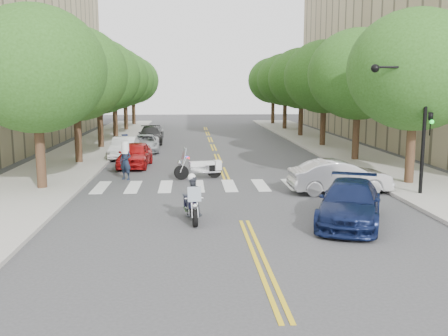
{
  "coord_description": "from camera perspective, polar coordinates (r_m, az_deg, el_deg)",
  "views": [
    {
      "loc": [
        -1.96,
        -17.34,
        4.79
      ],
      "look_at": [
        -0.44,
        3.95,
        1.3
      ],
      "focal_mm": 40.0,
      "sensor_mm": 36.0,
      "label": 1
    }
  ],
  "objects": [
    {
      "name": "parked_car_e",
      "position": [
        47.14,
        -8.02,
        4.15
      ],
      "size": [
        1.81,
        3.89,
        1.29
      ],
      "primitive_type": "imported",
      "rotation": [
        0.0,
        0.0,
        -0.08
      ],
      "color": "gray",
      "rests_on": "ground"
    },
    {
      "name": "sidewalk_left",
      "position": [
        40.34,
        -14.83,
        2.26
      ],
      "size": [
        5.0,
        60.0,
        0.15
      ],
      "primitive_type": "cube",
      "color": "#9E9991",
      "rests_on": "ground"
    },
    {
      "name": "tree_l_5",
      "position": [
        63.72,
        -10.39,
        9.82
      ],
      "size": [
        6.4,
        6.4,
        8.45
      ],
      "color": "#382316",
      "rests_on": "ground"
    },
    {
      "name": "tree_r_5",
      "position": [
        64.25,
        5.65,
        9.92
      ],
      "size": [
        6.4,
        6.4,
        8.45
      ],
      "color": "#382316",
      "rests_on": "ground"
    },
    {
      "name": "tree_l_4",
      "position": [
        55.77,
        -11.29,
        9.9
      ],
      "size": [
        6.4,
        6.4,
        8.45
      ],
      "color": "#382316",
      "rests_on": "ground"
    },
    {
      "name": "parked_car_d",
      "position": [
        42.94,
        -8.4,
        3.74
      ],
      "size": [
        2.33,
        5.06,
        1.43
      ],
      "primitive_type": "imported",
      "rotation": [
        0.0,
        0.0,
        0.07
      ],
      "color": "black",
      "rests_on": "ground"
    },
    {
      "name": "tree_l_0",
      "position": [
        24.34,
        -20.76,
        10.5
      ],
      "size": [
        6.4,
        6.4,
        8.45
      ],
      "color": "#382316",
      "rests_on": "ground"
    },
    {
      "name": "tree_r_1",
      "position": [
        33.15,
        15.12,
        10.29
      ],
      "size": [
        6.4,
        6.4,
        8.45
      ],
      "color": "#382316",
      "rests_on": "ground"
    },
    {
      "name": "tree_r_4",
      "position": [
        56.38,
        7.04,
        9.99
      ],
      "size": [
        6.4,
        6.4,
        8.45
      ],
      "color": "#382316",
      "rests_on": "ground"
    },
    {
      "name": "tree_l_1",
      "position": [
        32.09,
        -16.65,
        10.27
      ],
      "size": [
        6.4,
        6.4,
        8.45
      ],
      "color": "#382316",
      "rests_on": "ground"
    },
    {
      "name": "motorcycle_police",
      "position": [
        18.0,
        -3.69,
        -3.62
      ],
      "size": [
        0.78,
        2.14,
        1.74
      ],
      "rotation": [
        0.0,
        0.0,
        3.26
      ],
      "color": "black",
      "rests_on": "ground"
    },
    {
      "name": "ground",
      "position": [
        18.1,
        2.3,
        -6.07
      ],
      "size": [
        140.0,
        140.0,
        0.0
      ],
      "primitive_type": "plane",
      "color": "#38383A",
      "rests_on": "ground"
    },
    {
      "name": "tree_r_3",
      "position": [
        48.56,
        8.87,
        10.08
      ],
      "size": [
        6.4,
        6.4,
        8.45
      ],
      "color": "#382316",
      "rests_on": "ground"
    },
    {
      "name": "parked_car_b",
      "position": [
        34.33,
        -11.32,
        2.29
      ],
      "size": [
        1.64,
        4.38,
        1.43
      ],
      "primitive_type": "imported",
      "rotation": [
        0.0,
        0.0,
        -0.03
      ],
      "color": "white",
      "rests_on": "ground"
    },
    {
      "name": "parked_car_a",
      "position": [
        30.51,
        -10.14,
        1.52
      ],
      "size": [
        2.01,
        4.48,
        1.49
      ],
      "primitive_type": "imported",
      "rotation": [
        0.0,
        0.0,
        -0.06
      ],
      "color": "#B51314",
      "rests_on": "ground"
    },
    {
      "name": "tree_l_3",
      "position": [
        47.84,
        -12.49,
        9.99
      ],
      "size": [
        6.4,
        6.4,
        8.45
      ],
      "color": "#382316",
      "rests_on": "ground"
    },
    {
      "name": "tree_r_2",
      "position": [
        40.79,
        11.4,
        10.18
      ],
      "size": [
        6.4,
        6.4,
        8.45
      ],
      "color": "#382316",
      "rests_on": "ground"
    },
    {
      "name": "parked_car_c",
      "position": [
        37.46,
        -9.02,
        2.81
      ],
      "size": [
        2.36,
        4.69,
        1.27
      ],
      "primitive_type": "imported",
      "rotation": [
        0.0,
        0.0,
        0.05
      ],
      "color": "#AAADB1",
      "rests_on": "ground"
    },
    {
      "name": "sidewalk_right",
      "position": [
        41.25,
        12.1,
        2.52
      ],
      "size": [
        5.0,
        60.0,
        0.15
      ],
      "primitive_type": "cube",
      "color": "#9E9991",
      "rests_on": "ground"
    },
    {
      "name": "convertible",
      "position": [
        23.24,
        13.09,
        -0.96
      ],
      "size": [
        4.63,
        1.77,
        1.51
      ],
      "primitive_type": "imported",
      "rotation": [
        0.0,
        0.0,
        1.61
      ],
      "color": "#B4B4B6",
      "rests_on": "ground"
    },
    {
      "name": "motorcycle_parked",
      "position": [
        26.24,
        -2.5,
        0.04
      ],
      "size": [
        2.53,
        1.03,
        1.66
      ],
      "rotation": [
        0.0,
        0.0,
        1.82
      ],
      "color": "black",
      "rests_on": "ground"
    },
    {
      "name": "officer_standing",
      "position": [
        26.33,
        -11.19,
        0.74
      ],
      "size": [
        0.83,
        0.77,
        1.91
      ],
      "primitive_type": "imported",
      "rotation": [
        0.0,
        0.0,
        -0.58
      ],
      "color": "black",
      "rests_on": "ground"
    },
    {
      "name": "tree_l_2",
      "position": [
        39.94,
        -14.16,
        10.11
      ],
      "size": [
        6.4,
        6.4,
        8.45
      ],
      "color": "#382316",
      "rests_on": "ground"
    },
    {
      "name": "tree_r_0",
      "position": [
        25.71,
        21.02,
        10.38
      ],
      "size": [
        6.4,
        6.4,
        8.45
      ],
      "color": "#382316",
      "rests_on": "ground"
    },
    {
      "name": "sedan_blue",
      "position": [
        18.23,
        14.19,
        -3.85
      ],
      "size": [
        3.78,
        5.48,
        1.47
      ],
      "primitive_type": "imported",
      "rotation": [
        0.0,
        0.0,
        -0.38
      ],
      "color": "#0E183D",
      "rests_on": "ground"
    },
    {
      "name": "traffic_signal_pole",
      "position": [
        23.0,
        20.93,
        6.02
      ],
      "size": [
        2.82,
        0.42,
        6.0
      ],
      "color": "black",
      "rests_on": "ground"
    }
  ]
}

